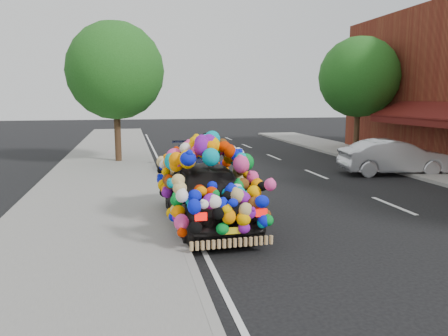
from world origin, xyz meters
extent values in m
plane|color=black|center=(0.00, 0.00, 0.00)|extent=(100.00, 100.00, 0.00)
cube|color=gray|center=(-4.30, 0.00, 0.06)|extent=(4.00, 60.00, 0.12)
cube|color=gray|center=(-2.35, 0.00, 0.07)|extent=(0.15, 60.00, 0.13)
cube|color=#4C110E|center=(8.70, 6.00, 2.35)|extent=(1.62, 5.20, 0.75)
cube|color=#4C110E|center=(7.95, 6.00, 1.95)|extent=(0.06, 5.20, 0.35)
cylinder|color=#332114|center=(-3.80, 9.50, 1.36)|extent=(0.28, 0.28, 2.73)
sphere|color=#1B4913|center=(-3.80, 9.50, 4.03)|extent=(4.20, 4.20, 4.20)
cylinder|color=#332114|center=(8.00, 10.00, 1.32)|extent=(0.28, 0.28, 2.64)
sphere|color=#1B4913|center=(8.00, 10.00, 3.90)|extent=(4.00, 4.00, 4.00)
imported|color=black|center=(-1.60, -0.64, 0.71)|extent=(1.81, 4.22, 1.42)
cube|color=red|center=(-2.11, -2.76, 0.78)|extent=(0.22, 0.07, 0.14)
cube|color=red|center=(-0.97, -2.72, 0.78)|extent=(0.22, 0.07, 0.14)
cube|color=yellow|center=(-1.54, -2.75, 0.48)|extent=(0.34, 0.05, 0.12)
imported|color=black|center=(-0.95, 5.72, 0.59)|extent=(1.76, 4.10, 1.18)
imported|color=#B7B9C0|center=(6.47, 4.36, 0.66)|extent=(4.20, 2.02, 1.33)
camera|label=1|loc=(-3.31, -10.23, 2.88)|focal=35.00mm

